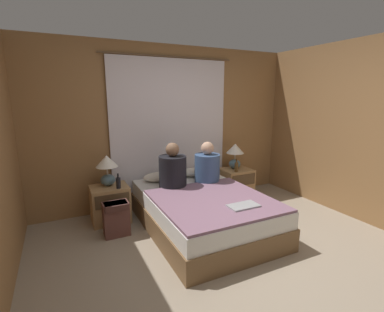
{
  "coord_description": "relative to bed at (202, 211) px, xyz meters",
  "views": [
    {
      "loc": [
        -1.63,
        -2.1,
        1.74
      ],
      "look_at": [
        0.0,
        1.25,
        0.93
      ],
      "focal_mm": 26.0,
      "sensor_mm": 36.0,
      "label": 1
    }
  ],
  "objects": [
    {
      "name": "pillow_right",
      "position": [
        0.31,
        0.81,
        0.3
      ],
      "size": [
        0.48,
        0.32,
        0.12
      ],
      "color": "silver",
      "rests_on": "bed"
    },
    {
      "name": "nightstand_left",
      "position": [
        -1.06,
        0.74,
        0.02
      ],
      "size": [
        0.51,
        0.44,
        0.51
      ],
      "color": "#A87F51",
      "rests_on": "ground_plane"
    },
    {
      "name": "wall_back",
      "position": [
        0.0,
        1.13,
        1.02
      ],
      "size": [
        4.36,
        0.06,
        2.5
      ],
      "color": "olive",
      "rests_on": "ground_plane"
    },
    {
      "name": "blanket_on_bed",
      "position": [
        0.0,
        -0.3,
        0.26
      ],
      "size": [
        1.34,
        1.37,
        0.03
      ],
      "color": "slate",
      "rests_on": "bed"
    },
    {
      "name": "person_left_in_bed",
      "position": [
        -0.24,
        0.43,
        0.49
      ],
      "size": [
        0.38,
        0.38,
        0.63
      ],
      "color": "black",
      "rests_on": "bed"
    },
    {
      "name": "pillow_left",
      "position": [
        -0.31,
        0.81,
        0.3
      ],
      "size": [
        0.48,
        0.32,
        0.12
      ],
      "color": "silver",
      "rests_on": "bed"
    },
    {
      "name": "bed",
      "position": [
        0.0,
        0.0,
        0.0
      ],
      "size": [
        1.4,
        2.02,
        0.48
      ],
      "color": "brown",
      "rests_on": "ground_plane"
    },
    {
      "name": "curtain_panel",
      "position": [
        0.0,
        1.06,
        0.92
      ],
      "size": [
        2.12,
        0.03,
        2.32
      ],
      "color": "silver",
      "rests_on": "ground_plane"
    },
    {
      "name": "laptop_on_bed",
      "position": [
        0.19,
        -0.64,
        0.28
      ],
      "size": [
        0.35,
        0.2,
        0.02
      ],
      "color": "#9EA0A5",
      "rests_on": "blanket_on_bed"
    },
    {
      "name": "lamp_left",
      "position": [
        -1.06,
        0.8,
        0.54
      ],
      "size": [
        0.3,
        0.3,
        0.43
      ],
      "color": "slate",
      "rests_on": "nightstand_left"
    },
    {
      "name": "beer_bottle_on_right_stand",
      "position": [
        0.97,
        0.62,
        0.35
      ],
      "size": [
        0.06,
        0.06,
        0.21
      ],
      "color": "#513819",
      "rests_on": "nightstand_right"
    },
    {
      "name": "person_right_in_bed",
      "position": [
        0.31,
        0.43,
        0.48
      ],
      "size": [
        0.37,
        0.37,
        0.61
      ],
      "color": "#38517A",
      "rests_on": "bed"
    },
    {
      "name": "nightstand_right",
      "position": [
        1.06,
        0.74,
        0.02
      ],
      "size": [
        0.51,
        0.44,
        0.51
      ],
      "color": "#A87F51",
      "rests_on": "ground_plane"
    },
    {
      "name": "backpack_on_floor",
      "position": [
        -1.07,
        0.29,
        0.01
      ],
      "size": [
        0.31,
        0.22,
        0.44
      ],
      "color": "brown",
      "rests_on": "ground_plane"
    },
    {
      "name": "beer_bottle_on_left_stand",
      "position": [
        -0.95,
        0.62,
        0.35
      ],
      "size": [
        0.06,
        0.06,
        0.21
      ],
      "color": "black",
      "rests_on": "nightstand_left"
    },
    {
      "name": "ground_plane",
      "position": [
        0.0,
        -0.94,
        -0.23
      ],
      "size": [
        16.0,
        16.0,
        0.0
      ],
      "primitive_type": "plane",
      "color": "gray"
    },
    {
      "name": "lamp_right",
      "position": [
        1.06,
        0.8,
        0.54
      ],
      "size": [
        0.3,
        0.3,
        0.43
      ],
      "color": "slate",
      "rests_on": "nightstand_right"
    }
  ]
}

